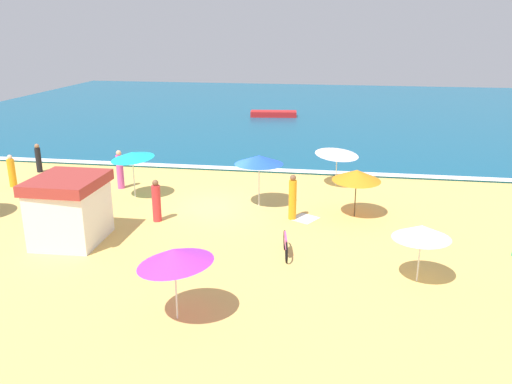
{
  "coord_description": "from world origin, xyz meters",
  "views": [
    {
      "loc": [
        5.29,
        -21.8,
        7.86
      ],
      "look_at": [
        1.73,
        -0.0,
        0.8
      ],
      "focal_mm": 37.06,
      "sensor_mm": 36.0,
      "label": 1
    }
  ],
  "objects": [
    {
      "name": "ocean_water",
      "position": [
        0.0,
        28.0,
        0.05
      ],
      "size": [
        60.0,
        44.0,
        0.1
      ],
      "primitive_type": "cube",
      "color": "#0F567A",
      "rests_on": "ground_plane"
    },
    {
      "name": "beachgoer_4",
      "position": [
        -2.09,
        -2.1,
        0.84
      ],
      "size": [
        0.5,
        0.5,
        1.79
      ],
      "color": "red",
      "rests_on": "ground_plane"
    },
    {
      "name": "beachgoer_0",
      "position": [
        -10.93,
        1.43,
        0.76
      ],
      "size": [
        0.47,
        0.47,
        1.64
      ],
      "color": "orange",
      "rests_on": "ground_plane"
    },
    {
      "name": "beach_towel_1",
      "position": [
        3.96,
        -0.85,
        0.01
      ],
      "size": [
        1.31,
        1.34,
        0.01
      ],
      "color": "white",
      "rests_on": "ground_plane"
    },
    {
      "name": "beach_umbrella_8",
      "position": [
        5.15,
        4.22,
        1.76
      ],
      "size": [
        3.1,
        3.1,
        2.04
      ],
      "color": "silver",
      "rests_on": "ground_plane"
    },
    {
      "name": "ground_plane",
      "position": [
        0.0,
        0.0,
        0.0
      ],
      "size": [
        60.0,
        60.0,
        0.0
      ],
      "primitive_type": "plane",
      "color": "#EDBC60"
    },
    {
      "name": "beach_towel_2",
      "position": [
        -9.61,
        4.79,
        0.01
      ],
      "size": [
        1.26,
        1.11,
        0.01
      ],
      "color": "orange",
      "rests_on": "ground_plane"
    },
    {
      "name": "beach_umbrella_2",
      "position": [
        1.79,
        0.5,
        2.14
      ],
      "size": [
        2.23,
        2.24,
        2.34
      ],
      "color": "silver",
      "rests_on": "ground_plane"
    },
    {
      "name": "beach_umbrella_6",
      "position": [
        1.03,
        -9.34,
        1.9
      ],
      "size": [
        2.16,
        2.13,
        2.23
      ],
      "color": "silver",
      "rests_on": "ground_plane"
    },
    {
      "name": "beach_umbrella_7",
      "position": [
        7.92,
        -5.95,
        1.7
      ],
      "size": [
        2.55,
        2.55,
        1.93
      ],
      "color": "silver",
      "rests_on": "ground_plane"
    },
    {
      "name": "small_boat_0",
      "position": [
        -0.6,
        23.88,
        0.34
      ],
      "size": [
        4.1,
        1.77,
        0.47
      ],
      "color": "red",
      "rests_on": "ocean_water"
    },
    {
      "name": "lifeguard_cabana",
      "position": [
        -4.55,
        -4.64,
        1.28
      ],
      "size": [
        2.43,
        2.81,
        2.51
      ],
      "color": "white",
      "rests_on": "ground_plane"
    },
    {
      "name": "beach_umbrella_1",
      "position": [
        -4.2,
        0.76,
        2.04
      ],
      "size": [
        2.88,
        2.88,
        2.3
      ],
      "color": "silver",
      "rests_on": "ground_plane"
    },
    {
      "name": "beachgoer_1",
      "position": [
        3.44,
        -0.96,
        0.93
      ],
      "size": [
        0.43,
        0.43,
        1.93
      ],
      "color": "orange",
      "rests_on": "ground_plane"
    },
    {
      "name": "wave_breaker_foam",
      "position": [
        0.0,
        6.3,
        0.1
      ],
      "size": [
        57.0,
        0.7,
        0.01
      ],
      "primitive_type": "cube",
      "color": "white",
      "rests_on": "ocean_water"
    },
    {
      "name": "beachgoer_7",
      "position": [
        -5.43,
        2.02,
        0.93
      ],
      "size": [
        0.47,
        0.47,
        1.94
      ],
      "color": "#D84CA5",
      "rests_on": "ground_plane"
    },
    {
      "name": "parked_bicycle",
      "position": [
        3.55,
        -4.61,
        0.38
      ],
      "size": [
        0.36,
        1.81,
        0.76
      ],
      "color": "black",
      "rests_on": "ground_plane"
    },
    {
      "name": "beachgoer_3",
      "position": [
        -11.11,
        4.17,
        0.76
      ],
      "size": [
        0.39,
        0.39,
        1.59
      ],
      "color": "black",
      "rests_on": "ground_plane"
    },
    {
      "name": "beach_umbrella_5",
      "position": [
        6.03,
        -0.16,
        1.81
      ],
      "size": [
        2.51,
        2.53,
        2.09
      ],
      "color": "#4C3823",
      "rests_on": "ground_plane"
    }
  ]
}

